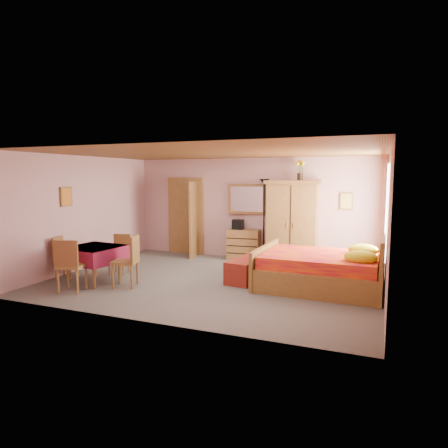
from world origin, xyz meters
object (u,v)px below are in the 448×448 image
at_px(wardrobe, 292,223).
at_px(chair_west, 67,258).
at_px(bed, 320,260).
at_px(dining_table, 94,264).
at_px(stereo, 238,224).
at_px(chair_south, 72,265).
at_px(floor_lamp, 264,220).
at_px(chair_north, 119,255).
at_px(chair_east, 125,261).
at_px(sunflower_vase, 300,170).
at_px(bench, 250,269).
at_px(chest_of_drawers, 244,245).
at_px(wall_mirror, 247,199).

bearing_deg(wardrobe, chair_west, -146.31).
relative_size(bed, dining_table, 2.33).
height_order(stereo, chair_south, stereo).
bearing_deg(floor_lamp, chair_north, -134.75).
relative_size(stereo, chair_east, 0.27).
relative_size(sunflower_vase, bench, 0.36).
distance_m(chest_of_drawers, floor_lamp, 0.82).
height_order(bed, chair_south, bed).
bearing_deg(chair_north, wardrobe, -155.40).
xyz_separation_m(bed, chair_east, (-3.53, -1.34, -0.04)).
xyz_separation_m(wall_mirror, chair_east, (-1.32, -3.47, -1.05)).
relative_size(chest_of_drawers, chair_east, 0.82).
distance_m(floor_lamp, bench, 2.12).
xyz_separation_m(chest_of_drawers, sunflower_vase, (1.41, 0.01, 1.89)).
bearing_deg(dining_table, floor_lamp, 51.94).
bearing_deg(dining_table, stereo, 59.12).
height_order(sunflower_vase, bench, sunflower_vase).
bearing_deg(sunflower_vase, chest_of_drawers, -179.42).
bearing_deg(chair_south, bed, 8.73).
relative_size(wall_mirror, bench, 0.72).
relative_size(bed, chair_north, 2.70).
bearing_deg(sunflower_vase, chair_south, -131.45).
height_order(wall_mirror, chair_east, wall_mirror).
height_order(bench, chair_west, chair_west).
distance_m(sunflower_vase, chair_east, 4.62).
xyz_separation_m(stereo, bench, (0.94, -1.85, -0.68)).
bearing_deg(bench, chair_east, -145.90).
relative_size(chair_south, chair_west, 1.13).
xyz_separation_m(wall_mirror, floor_lamp, (0.50, -0.11, -0.51)).
relative_size(bench, chair_south, 1.38).
bearing_deg(bench, chair_north, -167.53).
distance_m(floor_lamp, wardrobe, 0.78).
xyz_separation_m(bed, bench, (-1.45, 0.08, -0.31)).
height_order(sunflower_vase, chair_west, sunflower_vase).
bearing_deg(wall_mirror, wardrobe, -16.73).
height_order(floor_lamp, sunflower_vase, sunflower_vase).
relative_size(floor_lamp, bed, 0.89).
height_order(chest_of_drawers, chair_west, chair_west).
distance_m(bed, bench, 1.48).
xyz_separation_m(bench, chair_south, (-2.81, -2.05, 0.27)).
distance_m(floor_lamp, sunflower_vase, 1.55).
bearing_deg(stereo, bed, -39.06).
height_order(dining_table, chair_south, chair_south).
height_order(floor_lamp, chair_west, floor_lamp).
bearing_deg(stereo, sunflower_vase, 0.05).
height_order(stereo, chair_west, stereo).
bearing_deg(bench, chest_of_drawers, 112.67).
distance_m(floor_lamp, chair_west, 4.72).
bearing_deg(chair_north, chair_south, 78.49).
bearing_deg(bench, sunflower_vase, 71.02).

